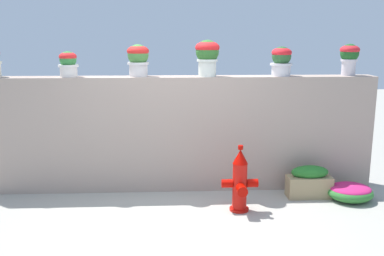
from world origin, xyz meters
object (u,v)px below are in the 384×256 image
potted_plant_3 (207,54)px  flower_bush_left (350,191)px  potted_plant_5 (349,56)px  planter_box (309,182)px  fire_hydrant (240,182)px  potted_plant_1 (68,63)px  potted_plant_4 (281,59)px  potted_plant_2 (138,58)px

potted_plant_3 → flower_bush_left: size_ratio=0.82×
potted_plant_5 → planter_box: (-0.61, -0.48, -1.64)m
potted_plant_3 → potted_plant_5: (1.95, 0.06, -0.03)m
potted_plant_5 → fire_hydrant: potted_plant_5 is taller
potted_plant_5 → potted_plant_1: bearing=-179.4°
flower_bush_left → planter_box: bearing=165.2°
potted_plant_5 → potted_plant_4: bearing=-178.3°
potted_plant_4 → planter_box: (0.33, -0.45, -1.59)m
potted_plant_2 → fire_hydrant: size_ratio=0.52×
potted_plant_3 → potted_plant_4: potted_plant_3 is taller
potted_plant_2 → potted_plant_4: 1.93m
planter_box → flower_bush_left: bearing=-14.8°
potted_plant_1 → flower_bush_left: potted_plant_1 is taller
potted_plant_2 → potted_plant_5: 2.87m
potted_plant_1 → flower_bush_left: bearing=-8.8°
potted_plant_1 → potted_plant_4: potted_plant_4 is taller
potted_plant_1 → flower_bush_left: (3.68, -0.57, -1.65)m
potted_plant_1 → fire_hydrant: (2.18, -0.85, -1.40)m
fire_hydrant → planter_box: bearing=22.5°
fire_hydrant → potted_plant_4: bearing=52.3°
potted_plant_1 → potted_plant_3: 1.84m
potted_plant_3 → flower_bush_left: 2.61m
potted_plant_3 → planter_box: potted_plant_3 is taller
potted_plant_1 → planter_box: size_ratio=0.58×
potted_plant_2 → potted_plant_3: potted_plant_3 is taller
potted_plant_2 → planter_box: (2.26, -0.46, -1.62)m
potted_plant_2 → potted_plant_3: bearing=-3.0°
potted_plant_1 → potted_plant_2: potted_plant_2 is taller
potted_plant_5 → flower_bush_left: bearing=-99.8°
potted_plant_4 → fire_hydrant: bearing=-127.7°
potted_plant_2 → potted_plant_4: size_ratio=1.08×
potted_plant_1 → potted_plant_5: potted_plant_5 is taller
potted_plant_4 → potted_plant_2: bearing=179.6°
potted_plant_3 → fire_hydrant: potted_plant_3 is taller
fire_hydrant → planter_box: fire_hydrant is taller
potted_plant_2 → potted_plant_1: bearing=-178.5°
flower_bush_left → planter_box: planter_box is taller
potted_plant_2 → potted_plant_4: (1.93, -0.01, -0.03)m
potted_plant_3 → potted_plant_4: bearing=1.9°
potted_plant_5 → potted_plant_2: bearing=-179.7°
planter_box → potted_plant_5: bearing=37.9°
potted_plant_1 → potted_plant_2: bearing=1.5°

